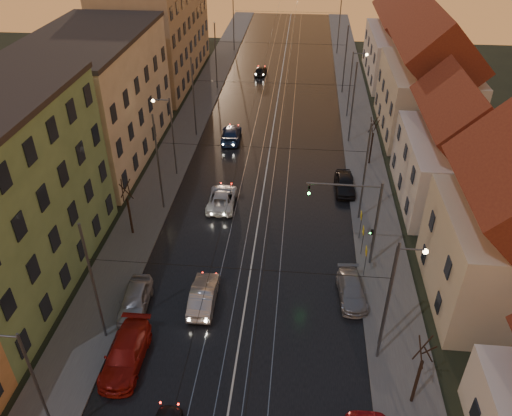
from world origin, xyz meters
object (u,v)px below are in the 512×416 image
(driving_car_4, at_px, (261,71))
(parked_right_2, at_px, (345,184))
(driving_car_1, at_px, (204,295))
(parked_left_3, at_px, (135,299))
(driving_car_2, at_px, (222,198))
(traffic_light_mast, at_px, (363,214))
(street_lamp_1, at_px, (395,288))
(street_lamp_3, at_px, (353,78))
(street_lamp_0, at_px, (28,379))
(street_lamp_2, at_px, (169,130))
(driving_car_3, at_px, (231,134))
(parked_right_1, at_px, (352,291))
(parked_left_2, at_px, (126,354))

(driving_car_4, height_order, parked_right_2, parked_right_2)
(driving_car_1, relative_size, parked_left_3, 1.03)
(driving_car_2, bearing_deg, traffic_light_mast, 147.42)
(driving_car_1, bearing_deg, street_lamp_1, 166.38)
(driving_car_1, bearing_deg, street_lamp_3, -110.98)
(driving_car_4, bearing_deg, traffic_light_mast, 110.66)
(street_lamp_0, bearing_deg, driving_car_1, 59.55)
(street_lamp_2, distance_m, driving_car_3, 10.32)
(driving_car_1, xyz_separation_m, driving_car_3, (-1.60, 25.61, -0.03))
(street_lamp_0, xyz_separation_m, parked_right_2, (16.70, 26.57, -4.11))
(traffic_light_mast, bearing_deg, parked_right_1, -99.68)
(driving_car_2, distance_m, driving_car_3, 13.21)
(street_lamp_0, distance_m, street_lamp_2, 28.00)
(driving_car_3, distance_m, parked_left_2, 31.14)
(parked_left_2, bearing_deg, street_lamp_2, 95.96)
(parked_left_3, distance_m, parked_right_2, 22.55)
(driving_car_1, bearing_deg, parked_right_2, -124.51)
(parked_right_1, height_order, parked_right_2, parked_right_2)
(street_lamp_2, bearing_deg, traffic_light_mast, -35.07)
(street_lamp_2, distance_m, parked_left_2, 23.33)
(street_lamp_1, height_order, parked_left_2, street_lamp_1)
(street_lamp_2, distance_m, driving_car_4, 31.30)
(street_lamp_2, height_order, street_lamp_3, same)
(street_lamp_1, distance_m, driving_car_3, 31.59)
(street_lamp_0, xyz_separation_m, traffic_light_mast, (17.10, 16.00, -0.29))
(traffic_light_mast, relative_size, driving_car_3, 1.40)
(parked_left_3, bearing_deg, street_lamp_1, -10.00)
(driving_car_3, xyz_separation_m, parked_right_1, (11.80, -24.06, -0.10))
(street_lamp_1, relative_size, driving_car_2, 1.57)
(street_lamp_0, height_order, street_lamp_1, same)
(driving_car_4, bearing_deg, driving_car_3, 92.51)
(parked_left_3, relative_size, parked_right_1, 1.02)
(driving_car_1, relative_size, driving_car_2, 0.91)
(street_lamp_2, xyz_separation_m, traffic_light_mast, (17.10, -12.00, -0.29))
(driving_car_3, height_order, driving_car_4, driving_car_3)
(driving_car_3, relative_size, parked_right_1, 1.15)
(driving_car_3, distance_m, parked_left_3, 26.64)
(driving_car_4, xyz_separation_m, parked_left_3, (-4.32, -48.66, 0.14))
(driving_car_1, distance_m, driving_car_2, 12.45)
(parked_left_3, bearing_deg, traffic_light_mast, 18.09)
(street_lamp_1, bearing_deg, driving_car_4, 103.61)
(street_lamp_1, distance_m, parked_left_3, 17.13)
(driving_car_2, height_order, parked_left_2, parked_left_2)
(driving_car_1, relative_size, parked_left_2, 0.87)
(parked_left_3, bearing_deg, street_lamp_0, -103.67)
(parked_left_3, relative_size, parked_right_2, 1.00)
(driving_car_4, bearing_deg, parked_left_2, 92.22)
(driving_car_3, bearing_deg, street_lamp_1, 112.34)
(driving_car_2, bearing_deg, parked_left_3, 72.48)
(street_lamp_1, height_order, driving_car_2, street_lamp_1)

